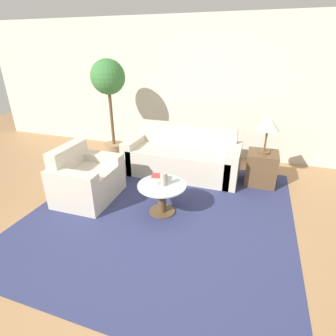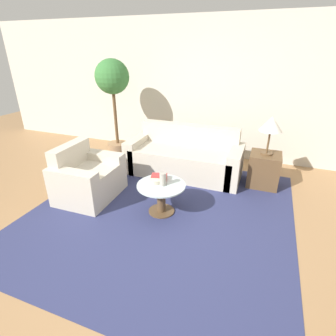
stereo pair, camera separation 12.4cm
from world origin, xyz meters
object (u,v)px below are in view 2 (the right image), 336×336
object	(u,v)px
coffee_table	(161,194)
armchair	(86,179)
book_stack	(159,177)
vase	(163,179)
bowl	(156,180)
potted_plant	(113,90)
table_lamp	(271,125)
sofa_main	(185,158)

from	to	relation	value
coffee_table	armchair	bearing A→B (deg)	179.59
book_stack	coffee_table	bearing A→B (deg)	-72.71
vase	bowl	size ratio (longest dim) A/B	0.84
potted_plant	vase	world-z (taller)	potted_plant
book_stack	table_lamp	bearing A→B (deg)	26.65
sofa_main	coffee_table	size ratio (longest dim) A/B	3.05
armchair	table_lamp	xyz separation A→B (m)	(2.44, 1.30, 0.72)
potted_plant	bowl	bearing A→B (deg)	-45.37
potted_plant	book_stack	size ratio (longest dim) A/B	7.91
book_stack	armchair	bearing A→B (deg)	170.58
armchair	bowl	size ratio (longest dim) A/B	4.61
potted_plant	bowl	world-z (taller)	potted_plant
bowl	armchair	bearing A→B (deg)	-178.08
potted_plant	book_stack	distance (m)	2.27
armchair	coffee_table	xyz separation A→B (m)	(1.20, -0.01, -0.01)
table_lamp	potted_plant	xyz separation A→B (m)	(-2.84, 0.25, 0.33)
armchair	bowl	bearing A→B (deg)	-89.36
sofa_main	book_stack	xyz separation A→B (m)	(0.01, -1.18, 0.17)
bowl	book_stack	world-z (taller)	book_stack
armchair	potted_plant	xyz separation A→B (m)	(-0.40, 1.56, 1.05)
sofa_main	bowl	world-z (taller)	sofa_main
coffee_table	potted_plant	xyz separation A→B (m)	(-1.60, 1.57, 1.06)
sofa_main	potted_plant	xyz separation A→B (m)	(-1.51, 0.26, 1.05)
sofa_main	vase	xyz separation A→B (m)	(0.11, -1.30, 0.22)
vase	bowl	world-z (taller)	vase
table_lamp	potted_plant	size ratio (longest dim) A/B	0.32
potted_plant	book_stack	xyz separation A→B (m)	(1.52, -1.44, -0.88)
vase	book_stack	bearing A→B (deg)	130.77
coffee_table	bowl	world-z (taller)	bowl
armchair	sofa_main	bearing A→B (deg)	-42.01
coffee_table	table_lamp	distance (m)	1.94
table_lamp	coffee_table	bearing A→B (deg)	-133.23
sofa_main	potted_plant	bearing A→B (deg)	170.14
sofa_main	bowl	bearing A→B (deg)	-90.54
potted_plant	book_stack	world-z (taller)	potted_plant
coffee_table	book_stack	size ratio (longest dim) A/B	2.70
coffee_table	book_stack	xyz separation A→B (m)	(-0.08, 0.13, 0.18)
potted_plant	table_lamp	bearing A→B (deg)	-5.12
coffee_table	bowl	size ratio (longest dim) A/B	3.15
coffee_table	table_lamp	world-z (taller)	table_lamp
coffee_table	book_stack	distance (m)	0.24
armchair	vase	size ratio (longest dim) A/B	5.47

